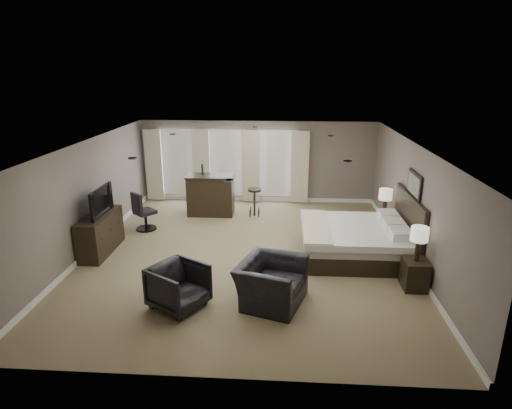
# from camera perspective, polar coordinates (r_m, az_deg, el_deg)

# --- Properties ---
(room) EXTENTS (7.60, 8.60, 2.64)m
(room) POSITION_cam_1_polar(r_m,az_deg,el_deg) (9.71, -1.33, 0.42)
(room) COLOR #7C6F4E
(room) RESTS_ON ground
(window_bay) EXTENTS (5.25, 0.20, 2.30)m
(window_bay) POSITION_cam_1_polar(r_m,az_deg,el_deg) (13.79, -3.98, 5.24)
(window_bay) COLOR silver
(window_bay) RESTS_ON room
(bed) EXTENTS (2.36, 2.25, 1.50)m
(bed) POSITION_cam_1_polar(r_m,az_deg,el_deg) (10.04, 13.55, -2.80)
(bed) COLOR silver
(bed) RESTS_ON ground
(nightstand_near) EXTENTS (0.45, 0.55, 0.60)m
(nightstand_near) POSITION_cam_1_polar(r_m,az_deg,el_deg) (9.13, 20.38, -8.72)
(nightstand_near) COLOR black
(nightstand_near) RESTS_ON ground
(nightstand_far) EXTENTS (0.40, 0.49, 0.53)m
(nightstand_far) POSITION_cam_1_polar(r_m,az_deg,el_deg) (11.72, 16.55, -2.57)
(nightstand_far) COLOR black
(nightstand_far) RESTS_ON ground
(lamp_near) EXTENTS (0.34, 0.34, 0.70)m
(lamp_near) POSITION_cam_1_polar(r_m,az_deg,el_deg) (8.87, 20.83, -4.97)
(lamp_near) COLOR beige
(lamp_near) RESTS_ON nightstand_near
(lamp_far) EXTENTS (0.34, 0.34, 0.70)m
(lamp_far) POSITION_cam_1_polar(r_m,az_deg,el_deg) (11.53, 16.82, 0.30)
(lamp_far) COLOR beige
(lamp_far) RESTS_ON nightstand_far
(wall_art) EXTENTS (0.04, 0.96, 0.56)m
(wall_art) POSITION_cam_1_polar(r_m,az_deg,el_deg) (10.01, 20.30, 2.50)
(wall_art) COLOR slate
(wall_art) RESTS_ON room
(dresser) EXTENTS (0.52, 1.61, 0.93)m
(dresser) POSITION_cam_1_polar(r_m,az_deg,el_deg) (10.75, -20.03, -3.64)
(dresser) COLOR black
(dresser) RESTS_ON ground
(tv) EXTENTS (0.66, 1.15, 0.15)m
(tv) POSITION_cam_1_polar(r_m,az_deg,el_deg) (10.58, -20.34, -0.91)
(tv) COLOR black
(tv) RESTS_ON dresser
(armchair_near) EXTENTS (1.17, 1.45, 1.10)m
(armchair_near) POSITION_cam_1_polar(r_m,az_deg,el_deg) (7.99, 2.06, -9.42)
(armchair_near) COLOR black
(armchair_near) RESTS_ON ground
(armchair_far) EXTENTS (1.17, 1.18, 0.91)m
(armchair_far) POSITION_cam_1_polar(r_m,az_deg,el_deg) (8.00, -10.30, -10.47)
(armchair_far) COLOR black
(armchair_far) RESTS_ON ground
(bar_counter) EXTENTS (1.39, 0.72, 1.21)m
(bar_counter) POSITION_cam_1_polar(r_m,az_deg,el_deg) (12.71, -6.04, 1.29)
(bar_counter) COLOR black
(bar_counter) RESTS_ON ground
(bar_stool_left) EXTENTS (0.44, 0.44, 0.84)m
(bar_stool_left) POSITION_cam_1_polar(r_m,az_deg,el_deg) (13.09, -7.76, 0.87)
(bar_stool_left) COLOR black
(bar_stool_left) RESTS_ON ground
(bar_stool_right) EXTENTS (0.47, 0.47, 0.83)m
(bar_stool_right) POSITION_cam_1_polar(r_m,az_deg,el_deg) (12.57, -0.21, 0.30)
(bar_stool_right) COLOR black
(bar_stool_right) RESTS_ON ground
(desk_chair) EXTENTS (0.76, 0.76, 1.06)m
(desk_chair) POSITION_cam_1_polar(r_m,az_deg,el_deg) (11.83, -14.58, -0.83)
(desk_chair) COLOR black
(desk_chair) RESTS_ON ground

